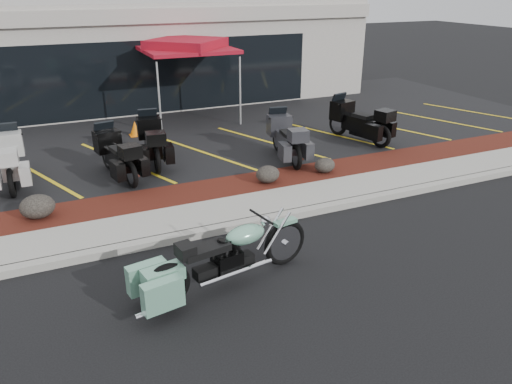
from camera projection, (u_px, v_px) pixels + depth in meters
name	position (u px, v px, depth m)	size (l,w,h in m)	color
ground	(291.00, 240.00, 9.82)	(90.00, 90.00, 0.00)	black
curb	(271.00, 219.00, 10.55)	(24.00, 0.25, 0.15)	gray
sidewalk	(257.00, 206.00, 11.13)	(24.00, 1.20, 0.15)	gray
mulch_bed	(237.00, 187.00, 12.14)	(24.00, 1.20, 0.16)	#37110C
upper_lot	(176.00, 131.00, 16.68)	(26.00, 9.60, 0.15)	black
dealership_building	(133.00, 50.00, 21.19)	(18.00, 8.16, 4.00)	gray
boulder_left	(37.00, 207.00, 10.31)	(0.70, 0.59, 0.50)	black
boulder_mid	(268.00, 174.00, 12.14)	(0.59, 0.49, 0.42)	black
boulder_right	(325.00, 165.00, 12.79)	(0.54, 0.45, 0.38)	black
hero_cruiser	(285.00, 236.00, 8.77)	(3.22, 0.82, 1.13)	#6EAB8D
touring_white	(10.00, 149.00, 12.55)	(2.31, 0.88, 1.34)	silver
touring_black_front	(106.00, 146.00, 12.89)	(2.20, 0.84, 1.28)	black
touring_black_mid	(149.00, 132.00, 13.99)	(2.27, 0.87, 1.32)	black
touring_grey	(278.00, 129.00, 14.28)	(2.24, 0.85, 1.30)	#2D2D32
touring_black_rear	(339.00, 114.00, 15.75)	(2.33, 0.89, 1.36)	black
traffic_cone	(135.00, 128.00, 15.86)	(0.35, 0.35, 0.47)	orange
popup_canopy	(186.00, 47.00, 16.89)	(3.08, 3.08, 2.76)	silver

